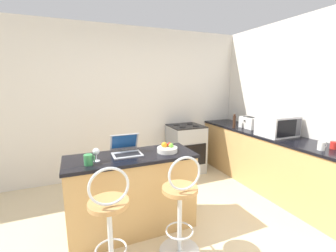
{
  "coord_description": "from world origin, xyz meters",
  "views": [
    {
      "loc": [
        -0.9,
        -1.63,
        1.66
      ],
      "look_at": [
        0.45,
        1.6,
        0.98
      ],
      "focal_mm": 24.0,
      "sensor_mm": 36.0,
      "label": 1
    }
  ],
  "objects_px": {
    "laptop": "(126,149)",
    "mug_white": "(321,146)",
    "bar_stool_near": "(110,225)",
    "mug_green": "(89,160)",
    "bar_stool_far": "(181,208)",
    "microwave": "(277,126)",
    "wine_glass_tall": "(96,152)",
    "fruit_bowl": "(167,149)",
    "mug_red": "(334,145)",
    "pepper_mill": "(234,121)",
    "toaster": "(249,123)",
    "stove_range": "(186,148)"
  },
  "relations": [
    {
      "from": "mug_red",
      "to": "microwave",
      "type": "bearing_deg",
      "value": 96.03
    },
    {
      "from": "mug_white",
      "to": "laptop",
      "type": "bearing_deg",
      "value": 160.43
    },
    {
      "from": "toaster",
      "to": "fruit_bowl",
      "type": "height_order",
      "value": "toaster"
    },
    {
      "from": "laptop",
      "to": "bar_stool_near",
      "type": "bearing_deg",
      "value": -114.07
    },
    {
      "from": "bar_stool_near",
      "to": "microwave",
      "type": "height_order",
      "value": "microwave"
    },
    {
      "from": "bar_stool_near",
      "to": "pepper_mill",
      "type": "bearing_deg",
      "value": 29.79
    },
    {
      "from": "bar_stool_near",
      "to": "mug_red",
      "type": "height_order",
      "value": "bar_stool_near"
    },
    {
      "from": "stove_range",
      "to": "mug_white",
      "type": "relative_size",
      "value": 8.74
    },
    {
      "from": "toaster",
      "to": "fruit_bowl",
      "type": "distance_m",
      "value": 1.96
    },
    {
      "from": "bar_stool_near",
      "to": "stove_range",
      "type": "distance_m",
      "value": 2.51
    },
    {
      "from": "mug_red",
      "to": "pepper_mill",
      "type": "bearing_deg",
      "value": 101.61
    },
    {
      "from": "bar_stool_near",
      "to": "bar_stool_far",
      "type": "height_order",
      "value": "same"
    },
    {
      "from": "bar_stool_near",
      "to": "fruit_bowl",
      "type": "xyz_separation_m",
      "value": [
        0.74,
        0.52,
        0.43
      ]
    },
    {
      "from": "laptop",
      "to": "bar_stool_far",
      "type": "bearing_deg",
      "value": -60.74
    },
    {
      "from": "mug_red",
      "to": "fruit_bowl",
      "type": "bearing_deg",
      "value": 160.94
    },
    {
      "from": "laptop",
      "to": "microwave",
      "type": "distance_m",
      "value": 2.26
    },
    {
      "from": "mug_white",
      "to": "wine_glass_tall",
      "type": "relative_size",
      "value": 0.75
    },
    {
      "from": "bar_stool_far",
      "to": "mug_green",
      "type": "height_order",
      "value": "bar_stool_far"
    },
    {
      "from": "laptop",
      "to": "mug_white",
      "type": "distance_m",
      "value": 2.27
    },
    {
      "from": "microwave",
      "to": "mug_red",
      "type": "bearing_deg",
      "value": -83.97
    },
    {
      "from": "mug_white",
      "to": "microwave",
      "type": "bearing_deg",
      "value": 81.17
    },
    {
      "from": "bar_stool_near",
      "to": "mug_white",
      "type": "distance_m",
      "value": 2.48
    },
    {
      "from": "stove_range",
      "to": "laptop",
      "type": "bearing_deg",
      "value": -138.67
    },
    {
      "from": "bar_stool_far",
      "to": "bar_stool_near",
      "type": "bearing_deg",
      "value": 180.0
    },
    {
      "from": "pepper_mill",
      "to": "mug_green",
      "type": "bearing_deg",
      "value": -159.86
    },
    {
      "from": "toaster",
      "to": "mug_green",
      "type": "bearing_deg",
      "value": -163.52
    },
    {
      "from": "microwave",
      "to": "laptop",
      "type": "bearing_deg",
      "value": 179.37
    },
    {
      "from": "microwave",
      "to": "fruit_bowl",
      "type": "height_order",
      "value": "microwave"
    },
    {
      "from": "toaster",
      "to": "pepper_mill",
      "type": "height_order",
      "value": "pepper_mill"
    },
    {
      "from": "toaster",
      "to": "mug_white",
      "type": "distance_m",
      "value": 1.34
    },
    {
      "from": "fruit_bowl",
      "to": "stove_range",
      "type": "bearing_deg",
      "value": 55.27
    },
    {
      "from": "laptop",
      "to": "mug_red",
      "type": "distance_m",
      "value": 2.46
    },
    {
      "from": "pepper_mill",
      "to": "mug_white",
      "type": "xyz_separation_m",
      "value": [
        0.11,
        -1.44,
        -0.07
      ]
    },
    {
      "from": "laptop",
      "to": "pepper_mill",
      "type": "distance_m",
      "value": 2.15
    },
    {
      "from": "toaster",
      "to": "stove_range",
      "type": "distance_m",
      "value": 1.23
    },
    {
      "from": "mug_white",
      "to": "fruit_bowl",
      "type": "relative_size",
      "value": 0.44
    },
    {
      "from": "bar_stool_far",
      "to": "toaster",
      "type": "bearing_deg",
      "value": 32.79
    },
    {
      "from": "laptop",
      "to": "wine_glass_tall",
      "type": "xyz_separation_m",
      "value": [
        -0.33,
        -0.14,
        0.04
      ]
    },
    {
      "from": "microwave",
      "to": "mug_white",
      "type": "relative_size",
      "value": 4.98
    },
    {
      "from": "microwave",
      "to": "stove_range",
      "type": "height_order",
      "value": "microwave"
    },
    {
      "from": "microwave",
      "to": "toaster",
      "type": "bearing_deg",
      "value": 87.91
    },
    {
      "from": "toaster",
      "to": "stove_range",
      "type": "xyz_separation_m",
      "value": [
        -0.9,
        0.64,
        -0.54
      ]
    },
    {
      "from": "bar_stool_near",
      "to": "mug_green",
      "type": "relative_size",
      "value": 9.93
    },
    {
      "from": "bar_stool_far",
      "to": "microwave",
      "type": "bearing_deg",
      "value": 18.45
    },
    {
      "from": "bar_stool_near",
      "to": "toaster",
      "type": "xyz_separation_m",
      "value": [
        2.57,
        1.23,
        0.49
      ]
    },
    {
      "from": "laptop",
      "to": "wine_glass_tall",
      "type": "bearing_deg",
      "value": -156.95
    },
    {
      "from": "bar_stool_far",
      "to": "wine_glass_tall",
      "type": "xyz_separation_m",
      "value": [
        -0.7,
        0.51,
        0.49
      ]
    },
    {
      "from": "bar_stool_near",
      "to": "pepper_mill",
      "type": "height_order",
      "value": "pepper_mill"
    },
    {
      "from": "bar_stool_near",
      "to": "pepper_mill",
      "type": "distance_m",
      "value": 2.73
    },
    {
      "from": "bar_stool_near",
      "to": "wine_glass_tall",
      "type": "bearing_deg",
      "value": 94.08
    }
  ]
}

